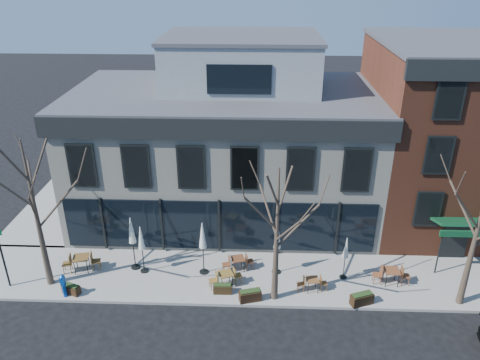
{
  "coord_description": "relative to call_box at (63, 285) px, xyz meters",
  "views": [
    {
      "loc": [
        2.02,
        -22.28,
        15.36
      ],
      "look_at": [
        1.08,
        2.0,
        3.74
      ],
      "focal_mm": 35.0,
      "sensor_mm": 36.0,
      "label": 1
    }
  ],
  "objects": [
    {
      "name": "cafe_set_0",
      "position": [
        0.13,
        2.12,
        -0.15
      ],
      "size": [
        2.05,
        0.95,
        1.05
      ],
      "color": "brown",
      "rests_on": "sidewalk_front"
    },
    {
      "name": "corner_building",
      "position": [
        7.42,
        9.27,
        3.88
      ],
      "size": [
        18.39,
        10.39,
        11.1
      ],
      "color": "beige",
      "rests_on": "ground"
    },
    {
      "name": "cafe_set_4",
      "position": [
        12.26,
        0.95,
        -0.27
      ],
      "size": [
        1.58,
        0.69,
        0.82
      ],
      "color": "brown",
      "rests_on": "sidewalk_front"
    },
    {
      "name": "umbrella_3",
      "position": [
        10.5,
        2.37,
        1.39
      ],
      "size": [
        0.47,
        0.47,
        2.95
      ],
      "color": "black",
      "rests_on": "sidewalk_front"
    },
    {
      "name": "sign_pole",
      "position": [
        -3.15,
        0.7,
        1.23
      ],
      "size": [
        0.5,
        0.1,
        3.4
      ],
      "color": "black",
      "rests_on": "sidewalk_front"
    },
    {
      "name": "planter_2",
      "position": [
        9.16,
        0.04,
        -0.39
      ],
      "size": [
        1.15,
        0.7,
        0.6
      ],
      "color": "black",
      "rests_on": "sidewalk_front"
    },
    {
      "name": "cafe_set_3",
      "position": [
        8.46,
        2.5,
        -0.22
      ],
      "size": [
        1.77,
        0.88,
        0.91
      ],
      "color": "brown",
      "rests_on": "sidewalk_front"
    },
    {
      "name": "tree_mid",
      "position": [
        10.36,
        0.3,
        2.95
      ],
      "size": [
        3.5,
        3.55,
        7.04
      ],
      "color": "#382B21",
      "rests_on": "sidewalk_front"
    },
    {
      "name": "planter_0",
      "position": [
        0.22,
        0.25,
        -0.43
      ],
      "size": [
        1.0,
        0.68,
        0.52
      ],
      "color": "#311E10",
      "rests_on": "sidewalk_front"
    },
    {
      "name": "red_brick_building",
      "position": [
        20.35,
        9.18,
        4.79
      ],
      "size": [
        8.2,
        11.78,
        11.18
      ],
      "color": "brown",
      "rests_on": "ground"
    },
    {
      "name": "sidewalk_front",
      "position": [
        10.6,
        2.05,
        -0.77
      ],
      "size": [
        33.5,
        4.7,
        0.15
      ],
      "primitive_type": "cube",
      "color": "gray",
      "rests_on": "ground"
    },
    {
      "name": "sidewalk_side",
      "position": [
        -3.9,
        10.2,
        -0.77
      ],
      "size": [
        4.5,
        12.0,
        0.15
      ],
      "primitive_type": "cube",
      "color": "gray",
      "rests_on": "ground"
    },
    {
      "name": "cafe_set_2",
      "position": [
        7.89,
        1.16,
        -0.22
      ],
      "size": [
        1.78,
        1.03,
        0.92
      ],
      "color": "brown",
      "rests_on": "sidewalk_front"
    },
    {
      "name": "umbrella_2",
      "position": [
        6.65,
        2.21,
        1.45
      ],
      "size": [
        0.49,
        0.49,
        3.04
      ],
      "color": "black",
      "rests_on": "sidewalk_front"
    },
    {
      "name": "umbrella_1",
      "position": [
        3.46,
        2.18,
        1.26
      ],
      "size": [
        0.44,
        0.44,
        2.77
      ],
      "color": "black",
      "rests_on": "sidewalk_front"
    },
    {
      "name": "call_box",
      "position": [
        0.0,
        0.0,
        0.0
      ],
      "size": [
        0.26,
        0.26,
        1.31
      ],
      "color": "#0B3C95",
      "rests_on": "sidewalk_front"
    },
    {
      "name": "umbrella_4",
      "position": [
        14.0,
        2.05,
        1.03
      ],
      "size": [
        0.39,
        0.39,
        2.44
      ],
      "color": "black",
      "rests_on": "sidewalk_front"
    },
    {
      "name": "planter_3",
      "position": [
        14.55,
        -0.0,
        -0.38
      ],
      "size": [
        1.19,
        0.81,
        0.62
      ],
      "color": "black",
      "rests_on": "sidewalk_front"
    },
    {
      "name": "umbrella_0",
      "position": [
        2.91,
        2.48,
        1.5
      ],
      "size": [
        0.5,
        0.5,
        3.11
      ],
      "color": "black",
      "rests_on": "sidewalk_front"
    },
    {
      "name": "planter_1",
      "position": [
        7.77,
        0.57,
        -0.44
      ],
      "size": [
        0.93,
        0.39,
        0.52
      ],
      "color": "black",
      "rests_on": "sidewalk_front"
    },
    {
      "name": "tree_right",
      "position": [
        19.36,
        0.3,
        3.18
      ],
      "size": [
        3.72,
        3.77,
        7.48
      ],
      "color": "#382B21",
      "rests_on": "sidewalk_front"
    },
    {
      "name": "cafe_set_5",
      "position": [
        16.35,
        1.66,
        -0.18
      ],
      "size": [
        1.9,
        0.78,
        1.0
      ],
      "color": "brown",
      "rests_on": "sidewalk_front"
    },
    {
      "name": "tree_corner",
      "position": [
        -1.14,
        1.0,
        3.41
      ],
      "size": [
        3.93,
        3.98,
        7.92
      ],
      "color": "#382B21",
      "rests_on": "sidewalk_front"
    },
    {
      "name": "ground",
      "position": [
        7.35,
        4.2,
        -0.84
      ],
      "size": [
        120.0,
        120.0,
        0.0
      ],
      "primitive_type": "plane",
      "color": "black",
      "rests_on": "ground"
    }
  ]
}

